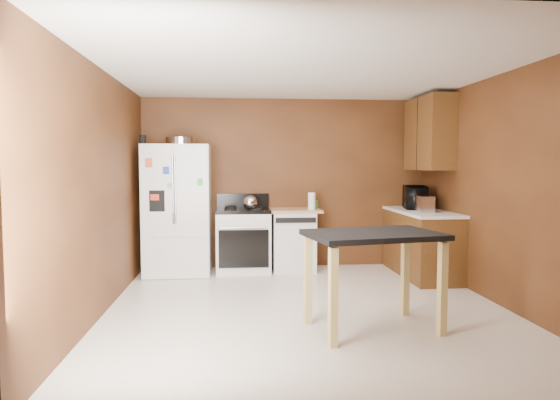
{
  "coord_description": "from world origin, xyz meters",
  "views": [
    {
      "loc": [
        -0.75,
        -5.16,
        1.52
      ],
      "look_at": [
        -0.21,
        0.85,
        1.1
      ],
      "focal_mm": 32.0,
      "sensor_mm": 36.0,
      "label": 1
    }
  ],
  "objects": [
    {
      "name": "floor",
      "position": [
        0.0,
        0.0,
        0.0
      ],
      "size": [
        4.5,
        4.5,
        0.0
      ],
      "primitive_type": "plane",
      "color": "white",
      "rests_on": "ground"
    },
    {
      "name": "green_canister",
      "position": [
        0.4,
        2.03,
        0.95
      ],
      "size": [
        0.12,
        0.12,
        0.11
      ],
      "primitive_type": "cylinder",
      "rotation": [
        0.0,
        0.0,
        0.21
      ],
      "color": "green",
      "rests_on": "dishwasher"
    },
    {
      "name": "wall_left",
      "position": [
        -2.1,
        0.0,
        1.25
      ],
      "size": [
        0.0,
        4.5,
        4.5
      ],
      "primitive_type": "plane",
      "rotation": [
        1.57,
        0.0,
        1.57
      ],
      "color": "brown",
      "rests_on": "ground"
    },
    {
      "name": "right_cabinets",
      "position": [
        1.84,
        1.48,
        0.91
      ],
      "size": [
        0.63,
        1.58,
        2.45
      ],
      "color": "brown",
      "rests_on": "ground"
    },
    {
      "name": "toaster",
      "position": [
        1.74,
        1.2,
        1.01
      ],
      "size": [
        0.2,
        0.3,
        0.21
      ],
      "primitive_type": "cube",
      "rotation": [
        0.0,
        0.0,
        -0.06
      ],
      "color": "silver",
      "rests_on": "right_cabinets"
    },
    {
      "name": "pen_cup",
      "position": [
        -2.0,
        1.79,
        1.87
      ],
      "size": [
        0.09,
        0.09,
        0.13
      ],
      "primitive_type": "cylinder",
      "color": "black",
      "rests_on": "refrigerator"
    },
    {
      "name": "ceiling",
      "position": [
        0.0,
        0.0,
        2.5
      ],
      "size": [
        4.5,
        4.5,
        0.0
      ],
      "primitive_type": "plane",
      "rotation": [
        3.14,
        0.0,
        0.0
      ],
      "color": "white",
      "rests_on": "ground"
    },
    {
      "name": "gas_range",
      "position": [
        -0.64,
        1.92,
        0.46
      ],
      "size": [
        0.76,
        0.68,
        1.1
      ],
      "color": "white",
      "rests_on": "ground"
    },
    {
      "name": "roasting_pan",
      "position": [
        -1.51,
        1.91,
        1.85
      ],
      "size": [
        0.42,
        0.42,
        0.1
      ],
      "primitive_type": "cylinder",
      "color": "silver",
      "rests_on": "refrigerator"
    },
    {
      "name": "wall_right",
      "position": [
        2.1,
        0.0,
        1.25
      ],
      "size": [
        0.0,
        4.5,
        4.5
      ],
      "primitive_type": "plane",
      "rotation": [
        1.57,
        0.0,
        -1.57
      ],
      "color": "brown",
      "rests_on": "ground"
    },
    {
      "name": "microwave",
      "position": [
        1.8,
        1.72,
        1.05
      ],
      "size": [
        0.47,
        0.6,
        0.3
      ],
      "primitive_type": "imported",
      "rotation": [
        0.0,
        0.0,
        1.36
      ],
      "color": "black",
      "rests_on": "right_cabinets"
    },
    {
      "name": "kettle",
      "position": [
        -0.55,
        1.78,
        1.0
      ],
      "size": [
        0.2,
        0.2,
        0.2
      ],
      "primitive_type": "sphere",
      "color": "silver",
      "rests_on": "gas_range"
    },
    {
      "name": "wall_front",
      "position": [
        0.0,
        -2.25,
        1.25
      ],
      "size": [
        4.2,
        0.0,
        4.2
      ],
      "primitive_type": "plane",
      "rotation": [
        -1.57,
        0.0,
        0.0
      ],
      "color": "brown",
      "rests_on": "ground"
    },
    {
      "name": "wall_back",
      "position": [
        0.0,
        2.25,
        1.25
      ],
      "size": [
        4.2,
        0.0,
        4.2
      ],
      "primitive_type": "plane",
      "rotation": [
        1.57,
        0.0,
        0.0
      ],
      "color": "brown",
      "rests_on": "ground"
    },
    {
      "name": "refrigerator",
      "position": [
        -1.55,
        1.86,
        0.9
      ],
      "size": [
        0.9,
        0.8,
        1.8
      ],
      "color": "white",
      "rests_on": "ground"
    },
    {
      "name": "dishwasher",
      "position": [
        0.08,
        1.95,
        0.45
      ],
      "size": [
        0.78,
        0.63,
        0.89
      ],
      "color": "white",
      "rests_on": "ground"
    },
    {
      "name": "paper_towel",
      "position": [
        0.33,
        1.83,
        1.01
      ],
      "size": [
        0.13,
        0.13,
        0.24
      ],
      "primitive_type": "cylinder",
      "rotation": [
        0.0,
        0.0,
        0.31
      ],
      "color": "white",
      "rests_on": "dishwasher"
    },
    {
      "name": "island",
      "position": [
        0.51,
        -0.73,
        0.76
      ],
      "size": [
        1.3,
        0.99,
        0.91
      ],
      "color": "black",
      "rests_on": "ground"
    }
  ]
}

